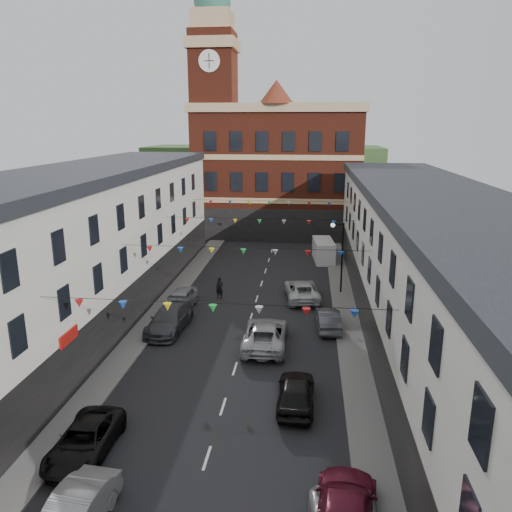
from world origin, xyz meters
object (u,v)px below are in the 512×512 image
at_px(moving_car, 266,334).
at_px(pedestrian, 219,288).
at_px(car_left_e, 181,300).
at_px(white_van, 323,250).
at_px(car_left_d, 169,319).
at_px(street_lamp, 339,248).
at_px(car_right_d, 296,392).
at_px(car_left_c, 85,440).
at_px(car_right_f, 302,290).
at_px(car_right_e, 328,319).

xyz_separation_m(moving_car, pedestrian, (-4.48, 8.54, 0.08)).
height_order(car_left_e, white_van, white_van).
bearing_deg(pedestrian, car_left_d, -93.26).
bearing_deg(moving_car, street_lamp, -115.43).
relative_size(car_left_d, moving_car, 0.94).
bearing_deg(car_left_d, street_lamp, 40.63).
bearing_deg(car_right_d, car_left_c, 28.74).
xyz_separation_m(car_left_d, pedestrian, (2.26, 6.72, 0.09)).
distance_m(car_left_e, moving_car, 9.11).
bearing_deg(car_left_d, car_left_e, 96.97).
bearing_deg(car_right_f, car_left_e, 11.75).
bearing_deg(car_left_e, car_right_f, 23.69).
distance_m(car_left_c, car_right_e, 18.20).
bearing_deg(car_left_d, white_van, 64.27).
bearing_deg(pedestrian, street_lamp, 28.30).
relative_size(car_left_c, car_left_d, 0.87).
relative_size(street_lamp, car_right_d, 1.33).
height_order(car_right_f, moving_car, moving_car).
relative_size(car_left_c, car_right_f, 0.87).
xyz_separation_m(car_left_d, car_right_f, (8.86, 7.26, -0.03)).
height_order(car_left_c, pedestrian, pedestrian).
bearing_deg(white_van, pedestrian, -129.65).
xyz_separation_m(car_right_d, moving_car, (-2.12, 6.79, 0.04)).
bearing_deg(car_left_e, street_lamp, 26.24).
bearing_deg(street_lamp, pedestrian, -167.01).
relative_size(car_right_d, white_van, 0.93).
distance_m(moving_car, pedestrian, 9.65).
height_order(car_left_c, car_right_e, car_right_e).
relative_size(car_left_d, car_right_d, 1.21).
distance_m(street_lamp, car_right_f, 4.62).
bearing_deg(car_right_d, car_left_e, -53.88).
bearing_deg(street_lamp, car_left_e, -157.87).
xyz_separation_m(street_lamp, car_left_d, (-11.81, -8.93, -3.11)).
distance_m(car_right_e, pedestrian, 10.04).
height_order(car_left_d, white_van, white_van).
distance_m(street_lamp, car_left_d, 15.13).
relative_size(car_left_e, car_right_f, 0.82).
bearing_deg(car_left_e, car_left_d, -82.46).
relative_size(car_left_c, car_right_e, 1.13).
bearing_deg(white_van, car_right_e, -95.76).
distance_m(car_left_c, car_left_e, 17.38).
height_order(car_left_d, car_left_e, car_left_d).
height_order(street_lamp, car_left_d, street_lamp).
bearing_deg(moving_car, white_van, -101.18).
relative_size(street_lamp, car_left_d, 1.10).
distance_m(street_lamp, car_left_e, 13.38).
bearing_deg(car_right_e, car_left_c, 49.88).
xyz_separation_m(car_right_d, car_right_e, (1.90, 9.99, -0.07)).
bearing_deg(street_lamp, car_left_d, -142.91).
bearing_deg(car_left_d, car_right_f, 42.89).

